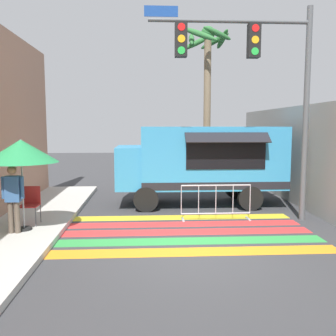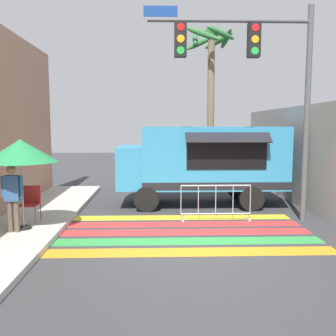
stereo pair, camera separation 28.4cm
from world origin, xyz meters
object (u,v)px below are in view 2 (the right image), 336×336
object	(u,v)px
barricade_front	(216,203)
traffic_signal_pole	(255,68)
palm_tree	(211,72)
food_truck	(200,159)
vendor_person	(12,194)
folding_chair	(30,201)
patio_umbrella	(20,151)

from	to	relation	value
barricade_front	traffic_signal_pole	bearing A→B (deg)	-9.45
palm_tree	traffic_signal_pole	bearing A→B (deg)	-87.31
food_truck	vendor_person	world-z (taller)	food_truck
folding_chair	palm_tree	bearing A→B (deg)	62.32
food_truck	folding_chair	world-z (taller)	food_truck
patio_umbrella	barricade_front	world-z (taller)	patio_umbrella
folding_chair	barricade_front	size ratio (longest dim) A/B	0.48
barricade_front	palm_tree	size ratio (longest dim) A/B	0.29
folding_chair	vendor_person	distance (m)	0.93
traffic_signal_pole	palm_tree	xyz separation A→B (m)	(-0.30, 6.32, 0.77)
patio_umbrella	palm_tree	xyz separation A→B (m)	(5.69, 7.42, 2.94)
traffic_signal_pole	folding_chair	distance (m)	6.99
food_truck	vendor_person	xyz separation A→B (m)	(-4.94, -3.64, -0.51)
food_truck	palm_tree	world-z (taller)	palm_tree
food_truck	folding_chair	bearing A→B (deg)	-150.05
traffic_signal_pole	food_truck	bearing A→B (deg)	117.73
food_truck	folding_chair	xyz separation A→B (m)	(-4.81, -2.77, -0.83)
food_truck	vendor_person	distance (m)	6.15
patio_umbrella	folding_chair	size ratio (longest dim) A/B	2.29
folding_chair	food_truck	bearing A→B (deg)	42.28
food_truck	vendor_person	bearing A→B (deg)	-143.62
traffic_signal_pole	patio_umbrella	bearing A→B (deg)	-169.58
folding_chair	palm_tree	world-z (taller)	palm_tree
patio_umbrella	vendor_person	bearing A→B (deg)	-120.29
folding_chair	barricade_front	distance (m)	5.07
traffic_signal_pole	vendor_person	size ratio (longest dim) A/B	3.65
patio_umbrella	barricade_front	distance (m)	5.39
patio_umbrella	palm_tree	size ratio (longest dim) A/B	0.32
folding_chair	traffic_signal_pole	bearing A→B (deg)	16.97
traffic_signal_pole	vendor_person	bearing A→B (deg)	-167.58
traffic_signal_pole	palm_tree	size ratio (longest dim) A/B	0.85
food_truck	traffic_signal_pole	xyz separation A→B (m)	(1.20, -2.28, 2.69)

